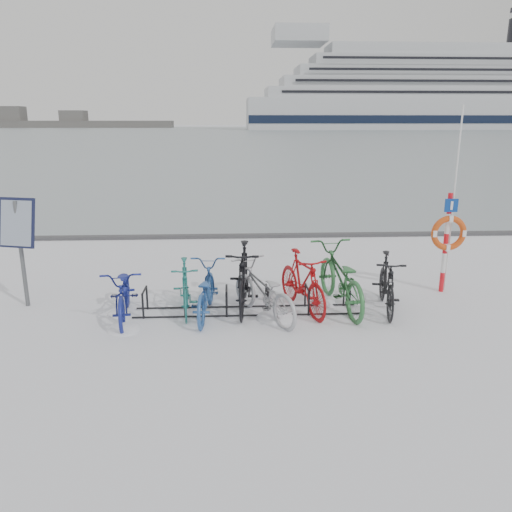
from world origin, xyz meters
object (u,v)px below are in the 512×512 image
info_board (18,229)px  cruise_ferry (419,97)px  lifebuoy_station (448,233)px  bike_rack (247,302)px

info_board → cruise_ferry: bearing=82.9°
lifebuoy_station → cruise_ferry: bearing=70.0°
bike_rack → cruise_ferry: 208.47m
cruise_ferry → info_board: bearing=-112.0°
bike_rack → info_board: (-4.05, 0.49, 1.27)m
bike_rack → info_board: bearing=173.1°
bike_rack → cruise_ferry: cruise_ferry is taller
lifebuoy_station → bike_rack: bearing=-167.7°
info_board → cruise_ferry: 209.42m
info_board → lifebuoy_station: lifebuoy_station is taller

